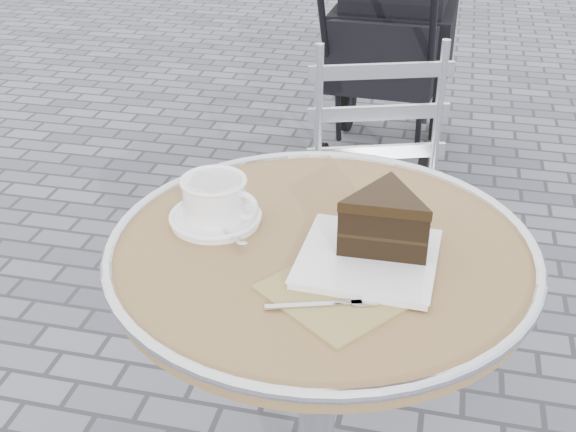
% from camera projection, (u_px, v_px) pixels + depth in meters
% --- Properties ---
extents(cafe_table, '(0.72, 0.72, 0.74)m').
position_uv_depth(cafe_table, '(319.00, 323.00, 1.28)').
color(cafe_table, silver).
rests_on(cafe_table, ground).
extents(cappuccino_set, '(0.16, 0.17, 0.08)m').
position_uv_depth(cappuccino_set, '(216.00, 203.00, 1.25)').
color(cappuccino_set, white).
rests_on(cappuccino_set, cafe_table).
extents(cake_plate_set, '(0.30, 0.36, 0.11)m').
position_uv_depth(cake_plate_set, '(380.00, 231.00, 1.13)').
color(cake_plate_set, '#947B51').
rests_on(cake_plate_set, cafe_table).
extents(bistro_chair, '(0.48, 0.48, 0.85)m').
position_uv_depth(bistro_chair, '(382.00, 170.00, 1.90)').
color(bistro_chair, silver).
rests_on(bistro_chair, ground).
extents(baby_stroller, '(0.48, 0.98, 1.01)m').
position_uv_depth(baby_stroller, '(389.00, 54.00, 3.00)').
color(baby_stroller, black).
rests_on(baby_stroller, ground).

